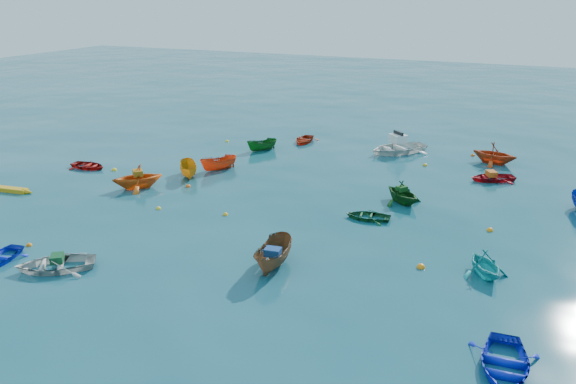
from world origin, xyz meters
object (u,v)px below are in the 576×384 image
at_px(kayak_yellow, 8,191).
at_px(dinghy_white_near, 56,269).
at_px(motorboat_white, 397,152).
at_px(dinghy_blue_se, 503,370).

bearing_deg(kayak_yellow, dinghy_white_near, -129.74).
relative_size(dinghy_white_near, motorboat_white, 0.73).
xyz_separation_m(dinghy_white_near, kayak_yellow, (-10.85, 6.75, 0.00)).
bearing_deg(motorboat_white, kayak_yellow, -96.13).
bearing_deg(kayak_yellow, motorboat_white, -55.17).
xyz_separation_m(dinghy_blue_se, kayak_yellow, (-30.16, 6.16, 0.00)).
height_order(dinghy_white_near, kayak_yellow, dinghy_white_near).
xyz_separation_m(kayak_yellow, motorboat_white, (20.55, 18.95, 0.00)).
bearing_deg(dinghy_blue_se, dinghy_white_near, 177.75).
xyz_separation_m(dinghy_white_near, motorboat_white, (9.70, 25.70, 0.00)).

